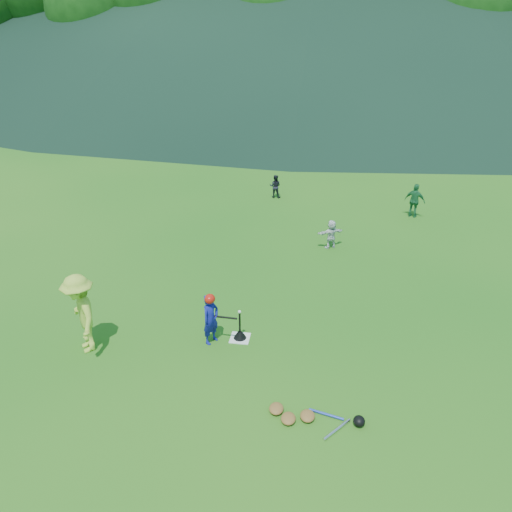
{
  "coord_description": "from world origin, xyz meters",
  "views": [
    {
      "loc": [
        1.78,
        -9.32,
        6.97
      ],
      "look_at": [
        0.0,
        2.5,
        0.9
      ],
      "focal_mm": 35.0,
      "sensor_mm": 36.0,
      "label": 1
    }
  ],
  "objects": [
    {
      "name": "fielder_d",
      "position": [
        1.99,
        5.2,
        0.47
      ],
      "size": [
        0.9,
        0.64,
        0.93
      ],
      "primitive_type": "imported",
      "rotation": [
        0.0,
        0.0,
        3.62
      ],
      "color": "silver",
      "rests_on": "ground"
    },
    {
      "name": "batting_tee",
      "position": [
        0.0,
        0.0,
        0.13
      ],
      "size": [
        0.3,
        0.3,
        0.68
      ],
      "color": "black",
      "rests_on": "home_plate"
    },
    {
      "name": "home_plate",
      "position": [
        0.0,
        0.0,
        0.01
      ],
      "size": [
        0.45,
        0.45,
        0.02
      ],
      "primitive_type": "cube",
      "color": "silver",
      "rests_on": "ground"
    },
    {
      "name": "outfield_fence",
      "position": [
        0.0,
        28.0,
        0.7
      ],
      "size": [
        70.07,
        0.08,
        1.33
      ],
      "color": "gray",
      "rests_on": "ground"
    },
    {
      "name": "equipment_pile",
      "position": [
        1.7,
        -2.29,
        0.07
      ],
      "size": [
        1.8,
        0.78,
        0.19
      ],
      "color": "olive",
      "rests_on": "ground"
    },
    {
      "name": "adult_coach",
      "position": [
        -3.34,
        -0.89,
        0.94
      ],
      "size": [
        1.28,
        1.38,
        1.87
      ],
      "primitive_type": "imported",
      "rotation": [
        0.0,
        0.0,
        -0.93
      ],
      "color": "#AAC93B",
      "rests_on": "ground"
    },
    {
      "name": "fielder_b",
      "position": [
        -0.29,
        9.53,
        0.47
      ],
      "size": [
        0.47,
        0.37,
        0.93
      ],
      "primitive_type": "imported",
      "rotation": [
        0.0,
        0.0,
        3.1
      ],
      "color": "black",
      "rests_on": "ground"
    },
    {
      "name": "fielder_c",
      "position": [
        4.92,
        8.24,
        0.62
      ],
      "size": [
        0.79,
        0.58,
        1.25
      ],
      "primitive_type": "imported",
      "rotation": [
        0.0,
        0.0,
        2.72
      ],
      "color": "#206C3B",
      "rests_on": "ground"
    },
    {
      "name": "batter_gear",
      "position": [
        -0.6,
        -0.21,
        1.12
      ],
      "size": [
        0.73,
        0.26,
        0.59
      ],
      "color": "red",
      "rests_on": "ground"
    },
    {
      "name": "baseball",
      "position": [
        0.0,
        0.0,
        0.74
      ],
      "size": [
        0.08,
        0.08,
        0.08
      ],
      "primitive_type": "sphere",
      "color": "white",
      "rests_on": "batting_tee"
    },
    {
      "name": "batter_child",
      "position": [
        -0.62,
        -0.21,
        0.62
      ],
      "size": [
        0.48,
        0.54,
        1.23
      ],
      "primitive_type": "imported",
      "rotation": [
        0.0,
        0.0,
        1.04
      ],
      "color": "navy",
      "rests_on": "ground"
    },
    {
      "name": "ground",
      "position": [
        0.0,
        0.0,
        0.0
      ],
      "size": [
        120.0,
        120.0,
        0.0
      ],
      "primitive_type": "plane",
      "color": "#175C15",
      "rests_on": "ground"
    }
  ]
}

